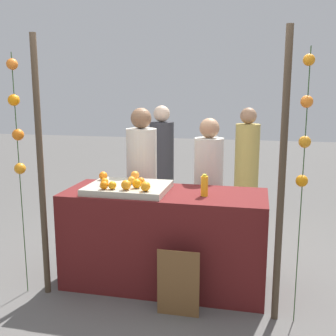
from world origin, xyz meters
The scene contains 23 objects.
ground_plane centered at (0.00, 0.00, 0.00)m, with size 24.00×24.00×0.00m, color #565451.
stall_counter centered at (0.00, 0.00, 0.46)m, with size 1.89×0.74×0.92m, color #5B1919.
orange_tray centered at (-0.34, -0.04, 0.95)m, with size 0.75×0.60×0.06m, color #B2AD99.
orange_0 centered at (-0.43, -0.24, 1.01)m, with size 0.07×0.07×0.07m, color orange.
orange_1 centered at (-0.50, -0.26, 1.01)m, with size 0.08×0.08×0.08m, color orange.
orange_2 centered at (-0.54, -0.12, 1.01)m, with size 0.07×0.07×0.07m, color orange.
orange_3 centered at (-0.35, 0.19, 1.02)m, with size 0.09×0.09×0.09m, color orange.
orange_4 centered at (-0.22, -0.03, 1.01)m, with size 0.07×0.07×0.07m, color orange.
orange_5 centered at (-0.65, 0.11, 1.02)m, with size 0.08×0.08×0.08m, color orange.
orange_6 centered at (-0.32, 0.00, 1.01)m, with size 0.07×0.07×0.07m, color orange.
orange_7 centered at (-0.11, -0.25, 1.02)m, with size 0.09×0.09×0.09m, color orange.
orange_8 centered at (-0.22, -0.15, 1.02)m, with size 0.09×0.09×0.09m, color orange.
orange_9 centered at (-0.30, -0.23, 1.02)m, with size 0.09×0.09×0.09m, color orange.
juice_bottle centered at (0.38, -0.07, 1.01)m, with size 0.07×0.07×0.20m.
chalkboard_sign centered at (0.24, -0.53, 0.28)m, with size 0.35×0.03×0.58m.
vendor_left centered at (-0.41, 0.64, 0.78)m, with size 0.33×0.33×1.67m.
vendor_right centered at (0.33, 0.68, 0.73)m, with size 0.31×0.31×1.57m.
crowd_person_0 centered at (-0.45, 1.79, 0.77)m, with size 0.33×0.33×1.65m.
crowd_person_1 centered at (0.70, 1.95, 0.76)m, with size 0.33×0.33×1.63m.
canopy_post_left centered at (-1.03, -0.41, 1.16)m, with size 0.06×0.06×2.32m, color #473828.
canopy_post_right centered at (1.03, -0.41, 1.16)m, with size 0.06×0.06×2.32m, color #473828.
garland_strand_left centered at (-1.21, -0.44, 1.59)m, with size 0.11×0.12×2.17m.
garland_strand_right centered at (1.17, -0.42, 1.58)m, with size 0.10×0.11×2.17m.
Camera 1 is at (0.83, -3.58, 1.85)m, focal length 43.30 mm.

